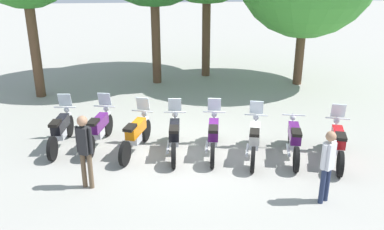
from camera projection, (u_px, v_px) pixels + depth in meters
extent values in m
plane|color=#9E9B93|center=(194.00, 153.00, 11.24)|extent=(80.00, 80.00, 0.00)
cylinder|color=black|center=(69.00, 126.00, 12.17)|extent=(0.16, 0.65, 0.64)
cylinder|color=black|center=(52.00, 149.00, 10.72)|extent=(0.16, 0.65, 0.64)
cube|color=silver|center=(68.00, 115.00, 12.05)|extent=(0.15, 0.37, 0.04)
cube|color=black|center=(60.00, 124.00, 11.37)|extent=(0.35, 0.97, 0.30)
cube|color=silver|center=(61.00, 134.00, 11.42)|extent=(0.26, 0.42, 0.24)
cube|color=black|center=(55.00, 123.00, 10.93)|extent=(0.28, 0.46, 0.08)
cylinder|color=silver|center=(67.00, 117.00, 11.97)|extent=(0.07, 0.23, 0.64)
cylinder|color=silver|center=(65.00, 107.00, 11.77)|extent=(0.62, 0.09, 0.04)
sphere|color=silver|center=(67.00, 110.00, 11.93)|extent=(0.17, 0.17, 0.16)
cylinder|color=silver|center=(52.00, 140.00, 11.16)|extent=(0.14, 0.70, 0.07)
cube|color=silver|center=(65.00, 100.00, 11.75)|extent=(0.37, 0.17, 0.39)
cylinder|color=black|center=(108.00, 125.00, 12.23)|extent=(0.24, 0.65, 0.64)
cylinder|color=black|center=(89.00, 147.00, 10.80)|extent=(0.24, 0.65, 0.64)
cube|color=silver|center=(107.00, 114.00, 12.11)|extent=(0.20, 0.38, 0.04)
cube|color=#59196B|center=(99.00, 123.00, 11.44)|extent=(0.46, 0.98, 0.30)
cube|color=silver|center=(99.00, 133.00, 11.49)|extent=(0.30, 0.44, 0.24)
cube|color=black|center=(93.00, 122.00, 11.00)|extent=(0.33, 0.48, 0.08)
cylinder|color=silver|center=(106.00, 116.00, 12.04)|extent=(0.10, 0.23, 0.64)
cylinder|color=silver|center=(104.00, 106.00, 11.84)|extent=(0.61, 0.17, 0.04)
sphere|color=silver|center=(106.00, 109.00, 12.00)|extent=(0.19, 0.19, 0.16)
cylinder|color=silver|center=(90.00, 139.00, 11.25)|extent=(0.22, 0.70, 0.07)
cube|color=silver|center=(104.00, 99.00, 11.82)|extent=(0.38, 0.21, 0.39)
cylinder|color=black|center=(146.00, 130.00, 11.86)|extent=(0.30, 0.64, 0.64)
cylinder|color=black|center=(125.00, 154.00, 10.45)|extent=(0.30, 0.64, 0.64)
cube|color=silver|center=(145.00, 119.00, 11.74)|extent=(0.23, 0.38, 0.04)
cube|color=orange|center=(136.00, 129.00, 11.08)|extent=(0.55, 0.98, 0.30)
cube|color=silver|center=(136.00, 139.00, 11.13)|extent=(0.34, 0.45, 0.24)
cube|color=black|center=(130.00, 128.00, 10.65)|extent=(0.37, 0.49, 0.08)
cylinder|color=silver|center=(144.00, 121.00, 11.67)|extent=(0.12, 0.23, 0.64)
cylinder|color=silver|center=(142.00, 111.00, 11.46)|extent=(0.60, 0.23, 0.04)
sphere|color=silver|center=(144.00, 114.00, 11.63)|extent=(0.20, 0.20, 0.16)
cylinder|color=silver|center=(126.00, 145.00, 10.91)|extent=(0.29, 0.69, 0.07)
cube|color=silver|center=(143.00, 104.00, 11.45)|extent=(0.38, 0.24, 0.39)
cylinder|color=black|center=(175.00, 131.00, 11.79)|extent=(0.15, 0.65, 0.64)
cylinder|color=black|center=(174.00, 156.00, 10.34)|extent=(0.15, 0.65, 0.64)
cube|color=silver|center=(175.00, 120.00, 11.67)|extent=(0.15, 0.37, 0.04)
cube|color=black|center=(174.00, 130.00, 10.99)|extent=(0.34, 0.97, 0.30)
cube|color=silver|center=(174.00, 140.00, 11.04)|extent=(0.25, 0.42, 0.24)
cube|color=black|center=(174.00, 129.00, 10.55)|extent=(0.28, 0.46, 0.08)
cylinder|color=silver|center=(175.00, 122.00, 11.59)|extent=(0.07, 0.23, 0.64)
cylinder|color=silver|center=(175.00, 112.00, 11.39)|extent=(0.62, 0.09, 0.04)
sphere|color=silver|center=(175.00, 115.00, 11.55)|extent=(0.17, 0.17, 0.16)
cylinder|color=silver|center=(168.00, 147.00, 10.78)|extent=(0.13, 0.70, 0.07)
cube|color=silver|center=(175.00, 105.00, 11.38)|extent=(0.37, 0.16, 0.39)
cylinder|color=black|center=(214.00, 131.00, 11.81)|extent=(0.20, 0.65, 0.64)
cylinder|color=black|center=(213.00, 155.00, 10.36)|extent=(0.20, 0.65, 0.64)
cube|color=silver|center=(214.00, 120.00, 11.69)|extent=(0.18, 0.37, 0.04)
cube|color=#59196B|center=(214.00, 130.00, 11.01)|extent=(0.41, 0.98, 0.30)
cube|color=silver|center=(213.00, 140.00, 11.06)|extent=(0.28, 0.43, 0.24)
cube|color=black|center=(213.00, 129.00, 10.57)|extent=(0.31, 0.47, 0.08)
cylinder|color=silver|center=(214.00, 122.00, 11.61)|extent=(0.09, 0.23, 0.64)
cylinder|color=silver|center=(214.00, 112.00, 11.41)|extent=(0.62, 0.14, 0.04)
sphere|color=silver|center=(214.00, 114.00, 11.57)|extent=(0.18, 0.18, 0.16)
cylinder|color=silver|center=(207.00, 146.00, 10.81)|extent=(0.18, 0.70, 0.07)
cube|color=silver|center=(214.00, 104.00, 11.39)|extent=(0.38, 0.19, 0.39)
cylinder|color=black|center=(255.00, 135.00, 11.58)|extent=(0.26, 0.64, 0.64)
cylinder|color=black|center=(253.00, 159.00, 10.15)|extent=(0.26, 0.64, 0.64)
cube|color=silver|center=(256.00, 123.00, 11.46)|extent=(0.21, 0.38, 0.04)
cube|color=silver|center=(255.00, 133.00, 10.79)|extent=(0.50, 0.98, 0.30)
cube|color=silver|center=(254.00, 143.00, 10.84)|extent=(0.32, 0.44, 0.24)
cube|color=black|center=(255.00, 132.00, 10.35)|extent=(0.35, 0.49, 0.08)
cylinder|color=silver|center=(255.00, 125.00, 11.38)|extent=(0.11, 0.23, 0.64)
cylinder|color=silver|center=(256.00, 115.00, 11.18)|extent=(0.61, 0.20, 0.04)
sphere|color=silver|center=(256.00, 118.00, 11.34)|extent=(0.20, 0.20, 0.16)
cylinder|color=silver|center=(247.00, 150.00, 10.61)|extent=(0.25, 0.69, 0.07)
cube|color=silver|center=(257.00, 107.00, 11.17)|extent=(0.38, 0.22, 0.39)
cylinder|color=black|center=(291.00, 134.00, 11.59)|extent=(0.24, 0.65, 0.64)
cylinder|color=black|center=(296.00, 159.00, 10.15)|extent=(0.24, 0.65, 0.64)
cube|color=silver|center=(292.00, 123.00, 11.47)|extent=(0.20, 0.38, 0.04)
cube|color=#59196B|center=(294.00, 133.00, 10.79)|extent=(0.47, 0.98, 0.30)
cube|color=silver|center=(294.00, 143.00, 10.84)|extent=(0.31, 0.44, 0.24)
cube|color=black|center=(297.00, 132.00, 10.35)|extent=(0.33, 0.48, 0.08)
cylinder|color=silver|center=(292.00, 125.00, 11.39)|extent=(0.10, 0.23, 0.64)
cylinder|color=silver|center=(294.00, 115.00, 11.19)|extent=(0.61, 0.18, 0.04)
sphere|color=silver|center=(293.00, 117.00, 11.35)|extent=(0.19, 0.19, 0.16)
cylinder|color=silver|center=(288.00, 150.00, 10.60)|extent=(0.23, 0.70, 0.07)
cylinder|color=black|center=(334.00, 138.00, 11.35)|extent=(0.29, 0.64, 0.64)
cylinder|color=black|center=(340.00, 164.00, 9.93)|extent=(0.29, 0.64, 0.64)
cube|color=silver|center=(335.00, 127.00, 11.22)|extent=(0.22, 0.38, 0.04)
cube|color=red|center=(338.00, 137.00, 10.56)|extent=(0.54, 0.98, 0.30)
cube|color=silver|center=(337.00, 147.00, 10.61)|extent=(0.33, 0.45, 0.24)
cube|color=black|center=(341.00, 136.00, 10.13)|extent=(0.36, 0.49, 0.08)
cylinder|color=silver|center=(336.00, 129.00, 11.15)|extent=(0.12, 0.23, 0.64)
cylinder|color=silver|center=(338.00, 118.00, 10.95)|extent=(0.60, 0.22, 0.04)
sphere|color=silver|center=(337.00, 121.00, 11.11)|extent=(0.20, 0.20, 0.16)
cylinder|color=silver|center=(332.00, 154.00, 10.39)|extent=(0.28, 0.69, 0.07)
cube|color=silver|center=(338.00, 111.00, 10.93)|extent=(0.38, 0.24, 0.39)
cylinder|color=#232D4C|center=(327.00, 184.00, 8.90)|extent=(0.15, 0.15, 0.80)
cylinder|color=#232D4C|center=(322.00, 186.00, 8.80)|extent=(0.15, 0.15, 0.80)
cube|color=silver|center=(328.00, 156.00, 8.60)|extent=(0.29, 0.29, 0.60)
cylinder|color=silver|center=(333.00, 153.00, 8.69)|extent=(0.11, 0.11, 0.57)
cylinder|color=silver|center=(324.00, 157.00, 8.50)|extent=(0.11, 0.11, 0.57)
sphere|color=#A87A5B|center=(331.00, 136.00, 8.44)|extent=(0.30, 0.30, 0.22)
cylinder|color=brown|center=(84.00, 170.00, 9.42)|extent=(0.14, 0.14, 0.85)
cylinder|color=brown|center=(91.00, 171.00, 9.38)|extent=(0.14, 0.14, 0.85)
cube|color=#262628|center=(84.00, 141.00, 9.13)|extent=(0.28, 0.26, 0.64)
cylinder|color=#262628|center=(78.00, 139.00, 9.17)|extent=(0.10, 0.10, 0.61)
cylinder|color=#262628|center=(91.00, 141.00, 9.09)|extent=(0.10, 0.10, 0.61)
sphere|color=#A87A5B|center=(82.00, 121.00, 8.97)|extent=(0.30, 0.30, 0.23)
cylinder|color=brown|center=(35.00, 47.00, 15.13)|extent=(0.36, 0.36, 3.80)
cylinder|color=brown|center=(156.00, 36.00, 16.85)|extent=(0.36, 0.36, 3.94)
cylinder|color=brown|center=(206.00, 31.00, 17.89)|extent=(0.36, 0.36, 3.94)
cylinder|color=brown|center=(300.00, 51.00, 16.85)|extent=(0.36, 0.36, 2.76)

